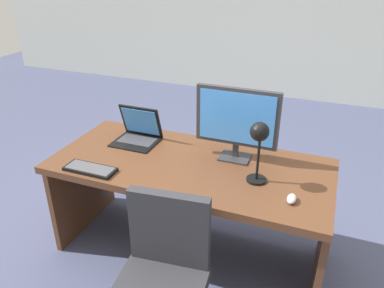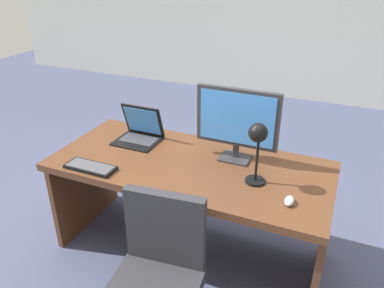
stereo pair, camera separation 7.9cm
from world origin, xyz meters
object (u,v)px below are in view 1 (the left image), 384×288
Objects in this scene: laptop at (139,130)px; keyboard at (90,169)px; desk_lamp at (259,140)px; mouse at (292,199)px; desk at (192,183)px; monitor at (237,119)px.

keyboard is (-0.07, -0.51, -0.07)m from laptop.
keyboard is 0.85× the size of desk_lamp.
laptop is 1.22m from mouse.
keyboard is 1.23m from mouse.
desk is 0.75m from mouse.
monitor is 0.32m from desk_lamp.
keyboard is at bearing -174.46° from mouse.
laptop is 3.45× the size of mouse.
desk_lamp is at bearing 13.45° from keyboard.
desk_lamp reaches higher than keyboard.
keyboard is 1.06m from desk_lamp.
keyboard is at bearing -148.62° from monitor.
desk_lamp is at bearing -15.07° from desk.
laptop is 0.52m from keyboard.
mouse is at bearing -18.65° from laptop.
desk_lamp is (0.93, -0.27, 0.21)m from laptop.
mouse is 0.37m from desk_lamp.
laptop is at bearing 162.68° from desk.
mouse is (1.23, 0.12, 0.01)m from keyboard.
desk_lamp is (-0.23, 0.12, 0.27)m from mouse.
laptop is at bearing 81.98° from keyboard.
desk is at bearing 33.38° from keyboard.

